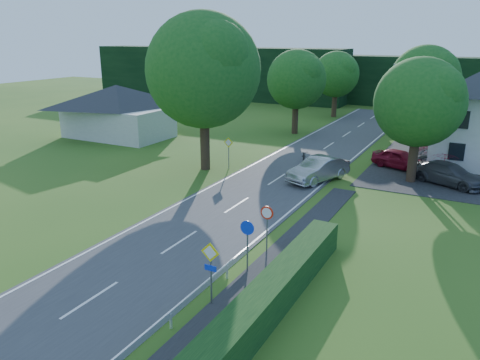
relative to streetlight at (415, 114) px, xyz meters
The scene contains 25 objects.
road 13.59m from the streetlight, 128.88° to the right, with size 7.00×80.00×0.04m, color #3C3C3E.
parking_pad 6.65m from the streetlight, 37.30° to the left, with size 14.00×16.00×0.04m, color black.
line_edge_left 15.73m from the streetlight, 138.52° to the right, with size 0.12×80.00×0.01m, color white.
line_edge_right 11.95m from the streetlight, 115.70° to the right, with size 0.12×80.00×0.01m, color white.
line_centre 13.58m from the streetlight, 128.88° to the right, with size 0.12×80.00×0.01m, color white, non-canonical shape.
tree_main 15.35m from the streetlight, 156.89° to the right, with size 9.40×9.40×11.64m, color #185119, non-canonical shape.
tree_left_far 16.45m from the streetlight, 142.56° to the left, with size 7.00×7.00×8.58m, color #185119, non-canonical shape.
tree_right_far 12.05m from the streetlight, 95.06° to the left, with size 7.40×7.40×9.09m, color #185119, non-canonical shape.
tree_left_back 25.34m from the streetlight, 119.73° to the left, with size 6.60×6.60×8.07m, color #185119, non-canonical shape.
tree_right_back 20.12m from the streetlight, 95.89° to the left, with size 6.20×6.20×7.56m, color #185119, non-canonical shape.
tree_right_mid 2.05m from the streetlight, 77.66° to the right, with size 7.00×7.00×8.58m, color #185119, non-canonical shape.
treeline_left 48.22m from the streetlight, 138.42° to the left, with size 44.00×6.00×8.00m, color black.
treeline_right 36.01m from the streetlight, 90.10° to the left, with size 30.00×5.00×7.00m, color black.
bungalow_left 28.12m from the streetlight, behind, with size 11.00×6.50×5.20m.
streetlight is the anchor object (origin of this frame).
sign_priority_right 22.50m from the streetlight, 99.70° to the right, with size 0.78×0.09×2.59m.
sign_roundabout 19.59m from the streetlight, 101.19° to the right, with size 0.64×0.08×2.37m.
sign_speed_limit 17.64m from the streetlight, 102.46° to the right, with size 0.64×0.11×2.37m.
sign_priority_left 13.80m from the streetlight, 158.22° to the right, with size 0.78×0.09×2.44m.
moving_car 8.12m from the streetlight, 137.43° to the right, with size 1.75×5.03×1.66m, color #AEAEB3.
motorcycle 9.05m from the streetlight, behind, with size 0.60×1.73×0.91m, color black.
parked_car_red 3.95m from the streetlight, 129.67° to the left, with size 1.72×4.27×1.46m, color maroon.
parked_car_silver_a 7.14m from the streetlight, 70.66° to the left, with size 1.72×4.94×1.63m, color silver.
parked_car_grey 4.87m from the streetlight, 28.11° to the right, with size 2.05×5.05×1.47m, color #46464A.
parasol 4.24m from the streetlight, ahead, with size 1.89×1.93×1.74m, color red.
Camera 1 is at (12.65, -5.37, 9.88)m, focal length 35.00 mm.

